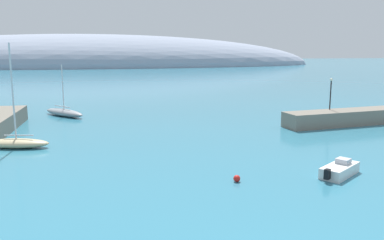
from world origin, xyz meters
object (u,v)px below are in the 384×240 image
(mooring_buoy_red, at_px, (237,178))
(harbor_lamp_post, at_px, (331,90))
(sailboat_grey_mid_mooring, at_px, (64,112))
(motorboat_white_foreground, at_px, (340,170))
(sailboat_sand_near_shore, at_px, (16,142))

(mooring_buoy_red, distance_m, harbor_lamp_post, 27.25)
(sailboat_grey_mid_mooring, height_order, motorboat_white_foreground, sailboat_grey_mid_mooring)
(motorboat_white_foreground, distance_m, mooring_buoy_red, 8.25)
(sailboat_sand_near_shore, bearing_deg, motorboat_white_foreground, 164.55)
(sailboat_sand_near_shore, xyz_separation_m, mooring_buoy_red, (18.43, -13.78, -0.30))
(harbor_lamp_post, bearing_deg, mooring_buoy_red, -132.36)
(sailboat_sand_near_shore, relative_size, mooring_buoy_red, 19.84)
(harbor_lamp_post, bearing_deg, sailboat_grey_mid_mooring, 160.18)
(sailboat_sand_near_shore, height_order, mooring_buoy_red, sailboat_sand_near_shore)
(sailboat_sand_near_shore, distance_m, mooring_buoy_red, 23.01)
(sailboat_grey_mid_mooring, height_order, harbor_lamp_post, sailboat_grey_mid_mooring)
(harbor_lamp_post, bearing_deg, sailboat_sand_near_shore, -170.49)
(motorboat_white_foreground, height_order, harbor_lamp_post, harbor_lamp_post)
(sailboat_grey_mid_mooring, relative_size, mooring_buoy_red, 14.22)
(sailboat_sand_near_shore, bearing_deg, mooring_buoy_red, 155.02)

